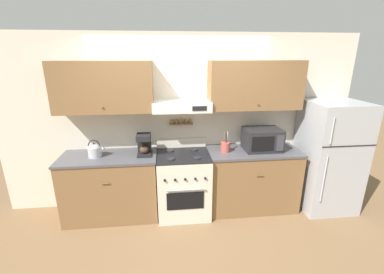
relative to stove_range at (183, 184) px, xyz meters
The scene contains 10 objects.
ground_plane 0.55m from the stove_range, 90.00° to the right, with size 16.00×16.00×0.00m, color brown.
wall_back 1.06m from the stove_range, 89.12° to the left, with size 5.20×0.46×2.55m.
counter_left 1.03m from the stove_range, behind, with size 1.31×0.64×0.93m.
counter_right 1.04m from the stove_range, ahead, with size 1.33×0.64×0.93m.
stove_range is the anchor object (origin of this frame).
refrigerator 2.19m from the stove_range, ahead, with size 0.77×0.77×1.63m.
tea_kettle 1.32m from the stove_range, behind, with size 0.23×0.18×0.24m.
coffee_maker 0.81m from the stove_range, behind, with size 0.19×0.24×0.29m.
microwave 1.31m from the stove_range, ahead, with size 0.52×0.39×0.31m.
utensil_crock 0.81m from the stove_range, ahead, with size 0.13×0.13×0.29m.
Camera 1 is at (-0.24, -3.05, 2.25)m, focal length 24.00 mm.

